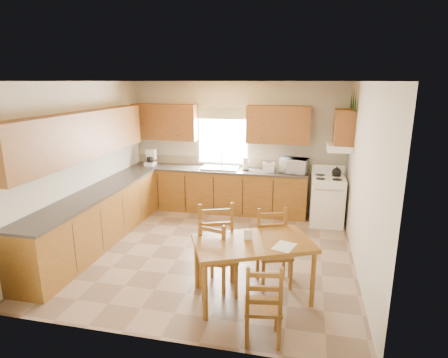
% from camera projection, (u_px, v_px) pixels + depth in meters
% --- Properties ---
extents(floor, '(4.50, 4.50, 0.00)m').
position_uv_depth(floor, '(211.00, 250.00, 6.15)').
color(floor, gray).
rests_on(floor, ground).
extents(ceiling, '(4.50, 4.50, 0.00)m').
position_uv_depth(ceiling, '(210.00, 81.00, 5.47)').
color(ceiling, '#9E6921').
rests_on(ceiling, floor).
extents(wall_left, '(4.50, 4.50, 0.00)m').
position_uv_depth(wall_left, '(81.00, 164.00, 6.28)').
color(wall_left, beige).
rests_on(wall_left, floor).
extents(wall_right, '(4.50, 4.50, 0.00)m').
position_uv_depth(wall_right, '(363.00, 179.00, 5.34)').
color(wall_right, beige).
rests_on(wall_right, floor).
extents(wall_back, '(4.50, 4.50, 0.00)m').
position_uv_depth(wall_back, '(237.00, 147.00, 7.93)').
color(wall_back, beige).
rests_on(wall_back, floor).
extents(wall_front, '(4.50, 4.50, 0.00)m').
position_uv_depth(wall_front, '(153.00, 223.00, 3.69)').
color(wall_front, beige).
rests_on(wall_front, floor).
extents(lower_cab_back, '(3.75, 0.60, 0.88)m').
position_uv_depth(lower_cab_back, '(217.00, 191.00, 7.96)').
color(lower_cab_back, brown).
rests_on(lower_cab_back, floor).
extents(lower_cab_left, '(0.60, 3.60, 0.88)m').
position_uv_depth(lower_cab_left, '(97.00, 219.00, 6.31)').
color(lower_cab_left, brown).
rests_on(lower_cab_left, floor).
extents(counter_back, '(3.75, 0.63, 0.04)m').
position_uv_depth(counter_back, '(217.00, 170.00, 7.84)').
color(counter_back, '#423A37').
rests_on(counter_back, lower_cab_back).
extents(counter_left, '(0.63, 3.60, 0.04)m').
position_uv_depth(counter_left, '(95.00, 193.00, 6.19)').
color(counter_left, '#423A37').
rests_on(counter_left, lower_cab_left).
extents(backsplash, '(3.75, 0.01, 0.18)m').
position_uv_depth(backsplash, '(220.00, 162.00, 8.09)').
color(backsplash, gray).
rests_on(backsplash, counter_back).
extents(upper_cab_back_left, '(1.41, 0.33, 0.75)m').
position_uv_depth(upper_cab_back_left, '(165.00, 122.00, 7.98)').
color(upper_cab_back_left, brown).
rests_on(upper_cab_back_left, wall_back).
extents(upper_cab_back_right, '(1.25, 0.33, 0.75)m').
position_uv_depth(upper_cab_back_right, '(278.00, 125.00, 7.47)').
color(upper_cab_back_right, brown).
rests_on(upper_cab_back_right, wall_back).
extents(upper_cab_left, '(0.33, 3.60, 0.75)m').
position_uv_depth(upper_cab_left, '(82.00, 136.00, 5.98)').
color(upper_cab_left, brown).
rests_on(upper_cab_left, wall_left).
extents(upper_cab_stove, '(0.33, 0.62, 0.62)m').
position_uv_depth(upper_cab_stove, '(344.00, 127.00, 6.79)').
color(upper_cab_stove, brown).
rests_on(upper_cab_stove, wall_right).
extents(range_hood, '(0.44, 0.62, 0.12)m').
position_uv_depth(range_hood, '(339.00, 147.00, 6.90)').
color(range_hood, white).
rests_on(range_hood, wall_right).
extents(window_frame, '(1.13, 0.02, 1.18)m').
position_uv_depth(window_frame, '(223.00, 137.00, 7.92)').
color(window_frame, white).
rests_on(window_frame, wall_back).
extents(window_pane, '(1.05, 0.01, 1.10)m').
position_uv_depth(window_pane, '(223.00, 137.00, 7.91)').
color(window_pane, white).
rests_on(window_pane, wall_back).
extents(window_valance, '(1.19, 0.01, 0.24)m').
position_uv_depth(window_valance, '(223.00, 113.00, 7.76)').
color(window_valance, '#50683C').
rests_on(window_valance, wall_back).
extents(sink_basin, '(0.75, 0.45, 0.04)m').
position_uv_depth(sink_basin, '(220.00, 168.00, 7.82)').
color(sink_basin, silver).
rests_on(sink_basin, counter_back).
extents(pine_decal_a, '(0.22, 0.22, 0.36)m').
position_uv_depth(pine_decal_a, '(356.00, 101.00, 6.34)').
color(pine_decal_a, '#103311').
rests_on(pine_decal_a, wall_right).
extents(pine_decal_b, '(0.22, 0.22, 0.36)m').
position_uv_depth(pine_decal_b, '(354.00, 97.00, 6.63)').
color(pine_decal_b, '#103311').
rests_on(pine_decal_b, wall_right).
extents(pine_decal_c, '(0.22, 0.22, 0.36)m').
position_uv_depth(pine_decal_c, '(352.00, 99.00, 6.94)').
color(pine_decal_c, '#103311').
rests_on(pine_decal_c, wall_right).
extents(stove, '(0.63, 0.65, 0.91)m').
position_uv_depth(stove, '(327.00, 201.00, 7.20)').
color(stove, white).
rests_on(stove, floor).
extents(coffeemaker, '(0.27, 0.30, 0.36)m').
position_uv_depth(coffeemaker, '(150.00, 157.00, 8.10)').
color(coffeemaker, white).
rests_on(coffeemaker, counter_back).
extents(paper_towel, '(0.13, 0.13, 0.26)m').
position_uv_depth(paper_towel, '(245.00, 164.00, 7.69)').
color(paper_towel, white).
rests_on(paper_towel, counter_back).
extents(toaster, '(0.24, 0.16, 0.19)m').
position_uv_depth(toaster, '(269.00, 167.00, 7.55)').
color(toaster, white).
rests_on(toaster, counter_back).
extents(microwave, '(0.56, 0.45, 0.30)m').
position_uv_depth(microwave, '(294.00, 166.00, 7.46)').
color(microwave, white).
rests_on(microwave, counter_back).
extents(dining_table, '(1.66, 1.36, 0.77)m').
position_uv_depth(dining_table, '(252.00, 269.00, 4.74)').
color(dining_table, brown).
rests_on(dining_table, floor).
extents(chair_near_left, '(0.48, 0.46, 0.95)m').
position_uv_depth(chair_near_left, '(218.00, 254.00, 4.98)').
color(chair_near_left, brown).
rests_on(chair_near_left, floor).
extents(chair_near_right, '(0.45, 0.43, 0.93)m').
position_uv_depth(chair_near_right, '(263.00, 301.00, 3.93)').
color(chair_near_right, brown).
rests_on(chair_near_right, floor).
extents(chair_far_left, '(0.54, 0.53, 1.03)m').
position_uv_depth(chair_far_left, '(274.00, 249.00, 5.02)').
color(chair_far_left, brown).
rests_on(chair_far_left, floor).
extents(chair_far_right, '(0.61, 0.60, 1.15)m').
position_uv_depth(chair_far_right, '(218.00, 251.00, 4.82)').
color(chair_far_right, brown).
rests_on(chair_far_right, floor).
extents(table_paper, '(0.31, 0.36, 0.00)m').
position_uv_depth(table_paper, '(284.00, 246.00, 4.50)').
color(table_paper, white).
rests_on(table_paper, dining_table).
extents(table_card, '(0.10, 0.05, 0.13)m').
position_uv_depth(table_card, '(248.00, 235.00, 4.67)').
color(table_card, white).
rests_on(table_card, dining_table).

